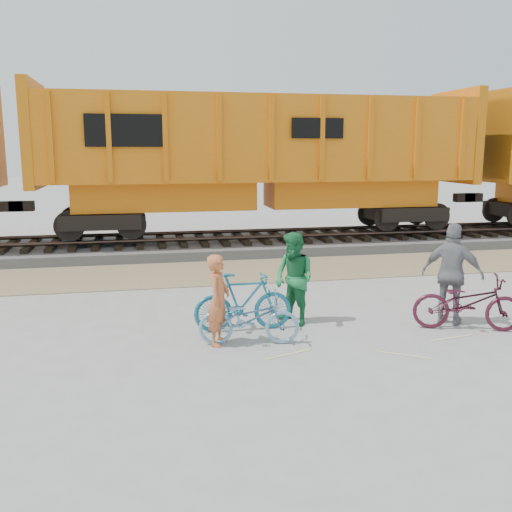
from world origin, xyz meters
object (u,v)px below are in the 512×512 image
(bicycle_blue, at_px, (249,319))
(bicycle_maroon, at_px, (468,303))
(person_man, at_px, (294,279))
(bicycle_teal, at_px, (243,302))
(hopper_car_center, at_px, (260,156))
(person_solo, at_px, (218,300))
(person_woman, at_px, (452,274))

(bicycle_blue, bearing_deg, bicycle_maroon, -81.70)
(bicycle_blue, xyz_separation_m, bicycle_maroon, (4.03, -0.04, 0.06))
(person_man, bearing_deg, bicycle_teal, -108.30)
(bicycle_blue, relative_size, person_man, 0.98)
(hopper_car_center, height_order, bicycle_maroon, hopper_car_center)
(person_solo, bearing_deg, hopper_car_center, 7.45)
(hopper_car_center, xyz_separation_m, bicycle_teal, (-2.14, -8.43, -2.47))
(bicycle_blue, distance_m, person_man, 1.46)
(bicycle_blue, bearing_deg, person_woman, -75.89)
(bicycle_teal, bearing_deg, bicycle_maroon, -100.84)
(hopper_car_center, relative_size, bicycle_blue, 8.27)
(hopper_car_center, xyz_separation_m, person_woman, (1.75, -8.81, -2.05))
(bicycle_teal, bearing_deg, person_woman, -95.36)
(hopper_car_center, height_order, bicycle_teal, hopper_car_center)
(bicycle_maroon, bearing_deg, person_man, 91.43)
(hopper_car_center, bearing_deg, person_man, -97.86)
(bicycle_blue, distance_m, bicycle_maroon, 4.03)
(bicycle_maroon, bearing_deg, person_solo, 107.81)
(bicycle_maroon, bearing_deg, hopper_car_center, 30.98)
(bicycle_maroon, bearing_deg, bicycle_teal, 98.53)
(bicycle_blue, bearing_deg, person_man, -38.98)
(bicycle_teal, distance_m, bicycle_maroon, 4.06)
(hopper_car_center, distance_m, person_man, 8.58)
(person_solo, bearing_deg, person_man, -37.51)
(bicycle_blue, relative_size, person_woman, 0.89)
(hopper_car_center, distance_m, person_solo, 9.72)
(person_solo, relative_size, person_man, 0.89)
(bicycle_blue, relative_size, bicycle_maroon, 0.88)
(hopper_car_center, bearing_deg, bicycle_teal, -104.22)
(hopper_car_center, xyz_separation_m, bicycle_maroon, (1.85, -9.21, -2.50))
(person_woman, bearing_deg, bicycle_maroon, 145.80)
(bicycle_blue, xyz_separation_m, person_man, (1.04, 0.94, 0.42))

